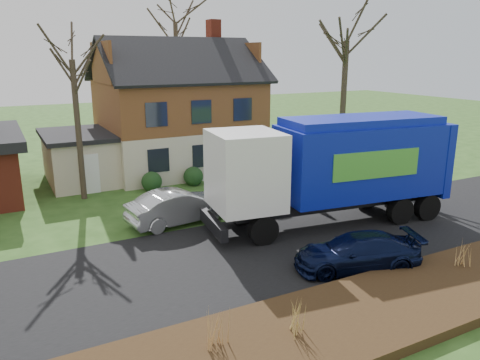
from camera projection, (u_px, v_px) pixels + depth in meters
name	position (u px, v px, depth m)	size (l,w,h in m)	color
ground	(263.00, 251.00, 17.42)	(120.00, 120.00, 0.00)	#294A18
road	(263.00, 251.00, 17.41)	(80.00, 7.00, 0.02)	black
mulch_verge	(361.00, 316.00, 12.85)	(80.00, 3.50, 0.30)	black
main_house	(170.00, 106.00, 28.92)	(12.95, 8.95, 9.26)	beige
garbage_truck	(337.00, 164.00, 19.79)	(10.91, 4.14, 4.56)	black
silver_sedan	(179.00, 207.00, 20.18)	(1.57, 4.50, 1.48)	#B8BCC0
navy_wagon	(357.00, 252.00, 15.83)	(1.74, 4.27, 1.24)	black
tree_front_west	(70.00, 37.00, 21.76)	(3.21, 3.21, 9.55)	#3B3023
tree_front_east	(348.00, 19.00, 27.94)	(4.06, 4.06, 11.27)	#393122
tree_back	(175.00, 5.00, 37.12)	(4.13, 4.13, 13.06)	#3A2D22
grass_clump_west	(218.00, 328.00, 11.11)	(0.38, 0.32, 1.02)	tan
grass_clump_mid	(295.00, 315.00, 11.65)	(0.36, 0.30, 1.02)	tan
grass_clump_east	(464.00, 254.00, 15.41)	(0.34, 0.28, 0.86)	tan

